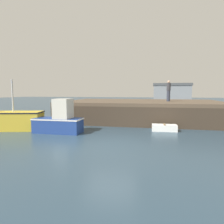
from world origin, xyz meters
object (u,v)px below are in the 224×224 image
Objects in this scene: rowboat at (164,128)px; dockworker at (169,91)px; fishing_boat_near_right at (59,121)px; fishing_boat_near_left at (12,120)px.

rowboat is 0.90× the size of dockworker.
fishing_boat_near_right is at bearing -163.88° from rowboat.
dockworker is at bearing 43.13° from fishing_boat_near_right.
fishing_boat_near_left is 2.50× the size of rowboat.
fishing_boat_near_right is at bearing -136.87° from dockworker.
fishing_boat_near_right is (3.47, -0.20, 0.06)m from fishing_boat_near_left.
fishing_boat_near_left is at bearing -148.76° from dockworker.
dockworker is (0.52, 4.67, 2.41)m from rowboat.
dockworker is (10.45, 6.34, 1.92)m from fishing_boat_near_left.
rowboat is (9.92, 1.67, -0.49)m from fishing_boat_near_left.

